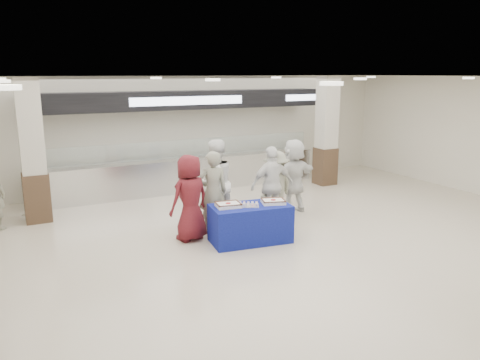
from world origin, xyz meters
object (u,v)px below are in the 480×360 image
display_table (250,224)px  chef_tall (215,183)px  soldier_b (276,186)px  chef_short (272,185)px  civilian_maroon (190,198)px  cupcake_tray (248,204)px  civilian_white (293,176)px  sheet_cake_left (228,205)px  soldier_a (213,192)px  sheet_cake_right (273,201)px

display_table → chef_tall: (-0.19, 1.28, 0.57)m
chef_tall → soldier_b: (1.37, -0.29, -0.16)m
chef_short → civilian_maroon: bearing=9.0°
cupcake_tray → civilian_maroon: 1.17m
civilian_maroon → chef_tall: (0.81, 0.62, 0.08)m
civilian_maroon → civilian_white: (2.87, 0.66, 0.02)m
display_table → civilian_maroon: (-1.01, 0.66, 0.49)m
sheet_cake_left → soldier_b: size_ratio=0.32×
soldier_a → chef_tall: size_ratio=0.91×
display_table → sheet_cake_left: bearing=176.1°
chef_short → cupcake_tray: bearing=43.3°
cupcake_tray → civilian_white: 2.35m
soldier_b → cupcake_tray: bearing=15.1°
sheet_cake_left → chef_tall: bearing=78.2°
civilian_maroon → chef_tall: chef_tall is taller
civilian_maroon → chef_short: size_ratio=1.00×
sheet_cake_left → sheet_cake_right: (0.91, -0.18, -0.00)m
sheet_cake_left → civilian_white: size_ratio=0.29×
civilian_white → civilian_maroon: bearing=-0.7°
display_table → chef_tall: 1.41m
soldier_b → civilian_white: bearing=-178.8°
sheet_cake_right → chef_short: size_ratio=0.30×
display_table → chef_tall: bearing=106.1°
civilian_maroon → soldier_a: same height
soldier_a → display_table: bearing=124.5°
display_table → civilian_white: (1.87, 1.31, 0.51)m
chef_short → civilian_white: bearing=-147.9°
sheet_cake_right → civilian_maroon: size_ratio=0.30×
sheet_cake_left → civilian_white: bearing=28.0°
display_table → chef_short: size_ratio=0.90×
chef_tall → chef_short: chef_tall is taller
sheet_cake_left → cupcake_tray: sheet_cake_left is taller
chef_tall → civilian_white: bearing=168.9°
sheet_cake_left → chef_short: 1.63m
sheet_cake_right → civilian_maroon: bearing=153.1°
cupcake_tray → soldier_b: (1.24, 1.02, 0.01)m
display_table → cupcake_tray: size_ratio=3.12×
cupcake_tray → civilian_maroon: (-0.94, 0.69, 0.08)m
sheet_cake_right → chef_tall: size_ratio=0.28×
civilian_maroon → soldier_b: (2.19, 0.33, -0.07)m
soldier_b → sheet_cake_left: bearing=4.8°
cupcake_tray → civilian_maroon: civilian_maroon is taller
soldier_a → chef_tall: (0.23, 0.40, 0.08)m
cupcake_tray → soldier_a: soldier_a is taller
display_table → soldier_b: size_ratio=0.98×
display_table → civilian_maroon: size_ratio=0.89×
soldier_a → sheet_cake_left: bearing=97.4°
chef_tall → soldier_b: bearing=155.9°
display_table → soldier_a: size_ratio=0.89×
chef_tall → chef_short: 1.27m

